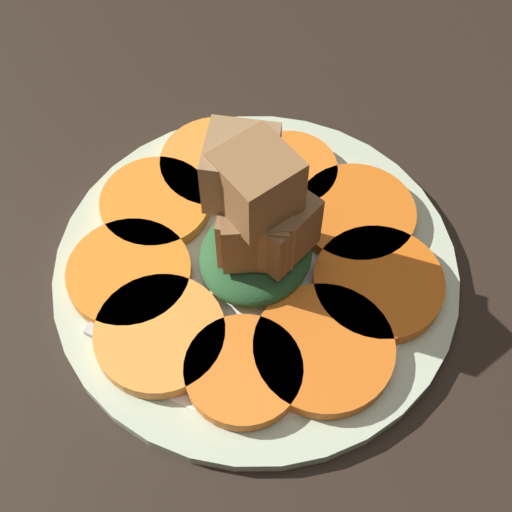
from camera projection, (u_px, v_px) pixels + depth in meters
The scene contains 13 objects.
table_slab at pixel (256, 280), 48.64cm from camera, with size 120.00×120.00×2.00cm, color black.
plate at pixel (256, 269), 47.35cm from camera, with size 26.67×26.67×1.05cm.
carrot_slice_0 at pixel (356, 214), 48.43cm from camera, with size 8.06×8.06×1.01cm, color orange.
carrot_slice_1 at pixel (289, 171), 50.43cm from camera, with size 6.79×6.79×1.01cm, color orange.
carrot_slice_2 at pixel (218, 164), 50.79cm from camera, with size 8.18×8.18×1.01cm, color orange.
carrot_slice_3 at pixel (156, 204), 48.90cm from camera, with size 7.58×7.58×1.01cm, color orange.
carrot_slice_4 at pixel (129, 273), 45.89cm from camera, with size 8.04×8.04×1.01cm, color orange.
carrot_slice_5 at pixel (160, 334), 43.56cm from camera, with size 8.07×8.07×1.01cm, color #F99438.
carrot_slice_6 at pixel (243, 371), 42.27cm from camera, with size 7.12×7.12×1.01cm, color orange.
carrot_slice_7 at pixel (324, 349), 43.04cm from camera, with size 8.60×8.60×1.01cm, color orange.
carrot_slice_8 at pixel (378, 283), 45.49cm from camera, with size 8.36×8.36×1.01cm, color orange.
center_pile at pixel (257, 223), 42.97cm from camera, with size 7.92×7.34×10.61cm.
fork at pixel (166, 225), 48.30cm from camera, with size 17.64×2.51×0.40cm.
Camera 1 is at (21.85, 11.45, 42.95)cm, focal length 50.00 mm.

